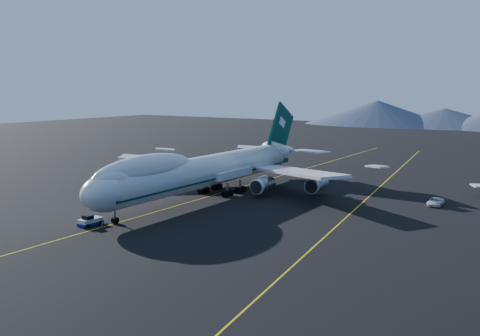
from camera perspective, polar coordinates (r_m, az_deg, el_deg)
The scene contains 6 objects.
ground at distance 113.47m, azimuth -3.53°, elevation -3.10°, with size 500.00×500.00×0.00m, color black.
taxiway_line_main at distance 113.47m, azimuth -3.53°, elevation -3.10°, with size 0.25×220.00×0.01m, color #DEC10D.
taxiway_line_side at distance 108.21m, azimuth 12.66°, elevation -3.87°, with size 0.25×200.00×0.01m, color #DEC10D.
boeing_747 at distance 112.47m, azimuth -3.54°, elevation -0.20°, with size 59.62×72.43×19.37m.
pushback_tug at distance 93.83m, azimuth -15.66°, elevation -5.55°, with size 2.54×4.22×1.79m.
service_van at distance 111.88m, azimuth 20.14°, elevation -3.39°, with size 2.51×5.44×1.51m, color white.
Camera 1 is at (65.91, -89.47, 22.96)m, focal length 40.00 mm.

